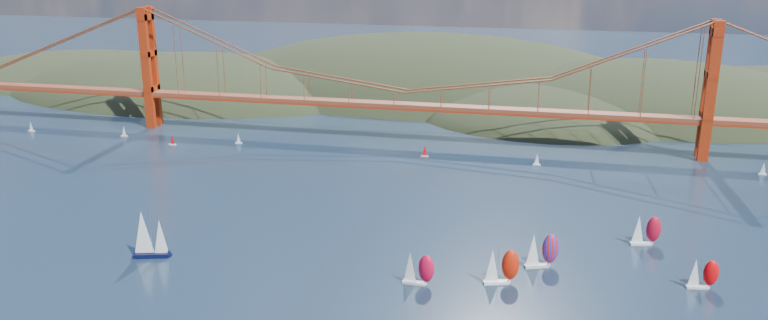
{
  "coord_description": "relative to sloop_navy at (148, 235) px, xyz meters",
  "views": [
    {
      "loc": [
        59.75,
        -127.33,
        86.1
      ],
      "look_at": [
        10.4,
        90.0,
        18.68
      ],
      "focal_mm": 35.0,
      "sensor_mm": 36.0,
      "label": 1
    }
  ],
  "objects": [
    {
      "name": "distant_boat_4",
      "position": [
        185.05,
        118.09,
        -4.27
      ],
      "size": [
        3.0,
        2.0,
        4.7
      ],
      "color": "silver",
      "rests_on": "ground"
    },
    {
      "name": "racer_1",
      "position": [
        96.32,
        4.92,
        -1.73
      ],
      "size": [
        9.37,
        5.72,
        10.48
      ],
      "rotation": [
        0.0,
        0.0,
        0.3
      ],
      "color": "white",
      "rests_on": "ground"
    },
    {
      "name": "racer_2",
      "position": [
        146.18,
        13.38,
        -2.5
      ],
      "size": [
        7.86,
        3.94,
        8.84
      ],
      "rotation": [
        0.0,
        0.0,
        0.17
      ],
      "color": "silver",
      "rests_on": "ground"
    },
    {
      "name": "headlands",
      "position": [
        91.11,
        233.42,
        -19.14
      ],
      "size": [
        725.0,
        225.0,
        96.0
      ],
      "color": "black",
      "rests_on": "ground"
    },
    {
      "name": "distant_boat_8",
      "position": [
        102.36,
        111.79,
        -4.27
      ],
      "size": [
        3.0,
        2.0,
        4.7
      ],
      "color": "silver",
      "rests_on": "ground"
    },
    {
      "name": "bridge",
      "position": [
        44.42,
        135.13,
        25.55
      ],
      "size": [
        552.0,
        12.0,
        55.0
      ],
      "color": "brown",
      "rests_on": "ground"
    },
    {
      "name": "racer_rwb",
      "position": [
        106.19,
        17.33,
        -1.62
      ],
      "size": [
        9.58,
        6.26,
        10.71
      ],
      "rotation": [
        0.0,
        0.0,
        0.36
      ],
      "color": "silver",
      "rests_on": "ground"
    },
    {
      "name": "distant_boat_1",
      "position": [
        -77.65,
        115.09,
        -4.27
      ],
      "size": [
        3.0,
        2.0,
        4.7
      ],
      "color": "silver",
      "rests_on": "ground"
    },
    {
      "name": "distant_boat_9",
      "position": [
        57.82,
        113.73,
        -4.27
      ],
      "size": [
        3.0,
        2.0,
        4.7
      ],
      "color": "silver",
      "rests_on": "ground"
    },
    {
      "name": "distant_boat_2",
      "position": [
        -49.91,
        106.98,
        -4.27
      ],
      "size": [
        3.0,
        2.0,
        4.7
      ],
      "color": "silver",
      "rests_on": "ground"
    },
    {
      "name": "distant_boat_3",
      "position": [
        -23.41,
        115.39,
        -4.27
      ],
      "size": [
        3.0,
        2.0,
        4.7
      ],
      "color": "silver",
      "rests_on": "ground"
    },
    {
      "name": "racer_0",
      "position": [
        75.69,
        -0.21,
        -2.19
      ],
      "size": [
        8.32,
        3.49,
        9.49
      ],
      "rotation": [
        0.0,
        0.0,
        -0.07
      ],
      "color": "silver",
      "rests_on": "ground"
    },
    {
      "name": "sloop_navy",
      "position": [
        0.0,
        0.0,
        0.0
      ],
      "size": [
        10.2,
        6.99,
        15.13
      ],
      "rotation": [
        0.0,
        0.0,
        0.27
      ],
      "color": "black",
      "rests_on": "ground"
    },
    {
      "name": "racer_3",
      "position": [
        135.07,
        39.41,
        -2.02
      ],
      "size": [
        8.8,
        4.91,
        9.86
      ],
      "rotation": [
        0.0,
        0.0,
        0.24
      ],
      "color": "white",
      "rests_on": "ground"
    },
    {
      "name": "distant_boat_0",
      "position": [
        -123.88,
        113.87,
        -4.27
      ],
      "size": [
        3.0,
        2.0,
        4.7
      ],
      "color": "silver",
      "rests_on": "ground"
    }
  ]
}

